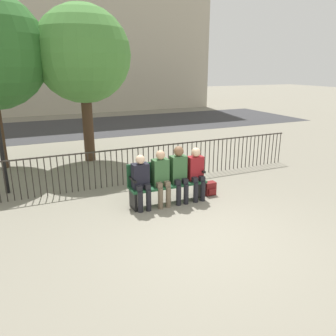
{
  "coord_description": "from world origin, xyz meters",
  "views": [
    {
      "loc": [
        -2.72,
        -4.43,
        2.88
      ],
      "look_at": [
        0.0,
        1.69,
        0.8
      ],
      "focal_mm": 35.0,
      "sensor_mm": 36.0,
      "label": 1
    }
  ],
  "objects": [
    {
      "name": "street_surface",
      "position": [
        0.0,
        12.0,
        0.0
      ],
      "size": [
        24.0,
        6.0,
        0.01
      ],
      "color": "#333335",
      "rests_on": "ground"
    },
    {
      "name": "seated_person_1",
      "position": [
        -0.18,
        1.64,
        0.68
      ],
      "size": [
        0.34,
        0.39,
        1.21
      ],
      "color": "brown",
      "rests_on": "ground"
    },
    {
      "name": "park_bench",
      "position": [
        0.0,
        1.77,
        0.49
      ],
      "size": [
        1.72,
        0.45,
        0.92
      ],
      "color": "#194728",
      "rests_on": "ground"
    },
    {
      "name": "seated_person_0",
      "position": [
        -0.63,
        1.63,
        0.65
      ],
      "size": [
        0.34,
        0.39,
        1.16
      ],
      "color": "black",
      "rests_on": "ground"
    },
    {
      "name": "backpack",
      "position": [
        1.09,
        1.72,
        0.15
      ],
      "size": [
        0.26,
        0.22,
        0.31
      ],
      "color": "maroon",
      "rests_on": "ground"
    },
    {
      "name": "building_facade",
      "position": [
        0.0,
        20.0,
        6.42
      ],
      "size": [
        20.0,
        6.0,
        12.84
      ],
      "color": "#B2A893",
      "rests_on": "ground"
    },
    {
      "name": "ground_plane",
      "position": [
        0.0,
        0.0,
        0.0
      ],
      "size": [
        80.0,
        80.0,
        0.0
      ],
      "primitive_type": "plane",
      "color": "gray"
    },
    {
      "name": "seated_person_3",
      "position": [
        0.66,
        1.64,
        0.66
      ],
      "size": [
        0.34,
        0.39,
        1.19
      ],
      "color": "black",
      "rests_on": "ground"
    },
    {
      "name": "tree_1",
      "position": [
        -0.88,
        5.86,
        3.19
      ],
      "size": [
        2.81,
        2.81,
        4.62
      ],
      "color": "#422D1E",
      "rests_on": "ground"
    },
    {
      "name": "fence_railing",
      "position": [
        -0.02,
        3.19,
        0.56
      ],
      "size": [
        9.01,
        0.03,
        0.95
      ],
      "color": "#2D2823",
      "rests_on": "ground"
    },
    {
      "name": "seated_person_2",
      "position": [
        0.24,
        1.64,
        0.71
      ],
      "size": [
        0.34,
        0.39,
        1.26
      ],
      "color": "black",
      "rests_on": "ground"
    }
  ]
}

